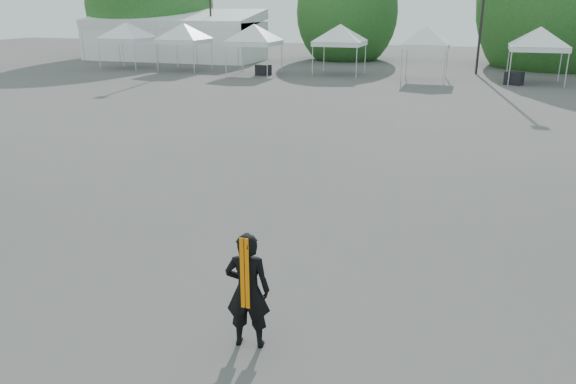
% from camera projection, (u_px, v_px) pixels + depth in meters
% --- Properties ---
extents(ground, '(120.00, 120.00, 0.00)m').
position_uv_depth(ground, '(294.00, 251.00, 10.85)').
color(ground, '#474442').
rests_on(ground, ground).
extents(marquee, '(15.00, 6.25, 4.23)m').
position_uv_depth(marquee, '(174.00, 36.00, 48.30)').
color(marquee, white).
rests_on(marquee, ground).
extents(tree_far_w, '(4.80, 4.80, 7.30)m').
position_uv_depth(tree_far_w, '(150.00, 5.00, 51.38)').
color(tree_far_w, '#382314').
rests_on(tree_far_w, ground).
extents(tree_mid_w, '(4.16, 4.16, 6.33)m').
position_uv_depth(tree_mid_w, '(347.00, 12.00, 48.02)').
color(tree_mid_w, '#382314').
rests_on(tree_mid_w, ground).
extents(tree_mid_e, '(5.12, 5.12, 7.79)m').
position_uv_depth(tree_mid_e, '(568.00, 1.00, 41.77)').
color(tree_mid_e, '#382314').
rests_on(tree_mid_e, ground).
extents(tent_a, '(4.51, 4.51, 3.88)m').
position_uv_depth(tent_a, '(126.00, 26.00, 41.45)').
color(tent_a, silver).
rests_on(tent_a, ground).
extents(tent_b, '(4.34, 4.34, 3.88)m').
position_uv_depth(tent_b, '(183.00, 27.00, 39.87)').
color(tent_b, silver).
rests_on(tent_b, ground).
extents(tent_c, '(4.46, 4.46, 3.88)m').
position_uv_depth(tent_c, '(254.00, 28.00, 37.79)').
color(tent_c, silver).
rests_on(tent_c, ground).
extents(tent_d, '(4.48, 4.48, 3.88)m').
position_uv_depth(tent_d, '(340.00, 28.00, 37.49)').
color(tent_d, silver).
rests_on(tent_d, ground).
extents(tent_e, '(3.92, 3.92, 3.88)m').
position_uv_depth(tent_e, '(427.00, 30.00, 34.74)').
color(tent_e, silver).
rests_on(tent_e, ground).
extents(tent_f, '(4.59, 4.59, 3.88)m').
position_uv_depth(tent_f, '(541.00, 31.00, 33.26)').
color(tent_f, silver).
rests_on(tent_f, ground).
extents(man, '(0.68, 0.51, 1.69)m').
position_uv_depth(man, '(248.00, 290.00, 7.62)').
color(man, black).
rests_on(man, ground).
extents(crate_west, '(1.09, 0.96, 0.71)m').
position_uv_depth(crate_west, '(263.00, 70.00, 38.00)').
color(crate_west, black).
rests_on(crate_west, ground).
extents(crate_mid, '(1.18, 1.05, 0.75)m').
position_uv_depth(crate_mid, '(514.00, 78.00, 33.42)').
color(crate_mid, black).
rests_on(crate_mid, ground).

